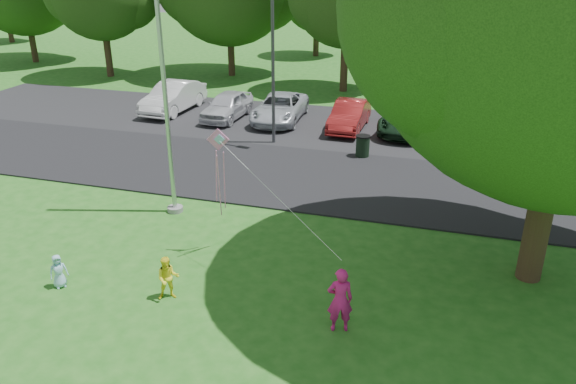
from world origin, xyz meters
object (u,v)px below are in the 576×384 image
(street_lamp, at_px, (279,47))
(child_yellow, at_px, (168,278))
(flagpole, at_px, (164,83))
(child_blue, at_px, (58,271))
(woman, at_px, (340,300))
(trash_can, at_px, (363,146))
(kite, at_px, (221,157))

(street_lamp, bearing_deg, child_yellow, -74.38)
(street_lamp, bearing_deg, flagpole, -88.16)
(child_blue, bearing_deg, street_lamp, 31.64)
(woman, height_order, child_yellow, woman)
(trash_can, bearing_deg, kite, -105.16)
(flagpole, distance_m, trash_can, 9.15)
(street_lamp, height_order, kite, street_lamp)
(flagpole, distance_m, child_blue, 6.11)
(flagpole, bearing_deg, child_blue, -98.67)
(child_blue, bearing_deg, flagpole, 32.09)
(kite, bearing_deg, child_blue, -154.06)
(trash_can, height_order, child_blue, trash_can)
(street_lamp, bearing_deg, trash_can, 1.97)
(flagpole, bearing_deg, child_yellow, -64.57)
(street_lamp, distance_m, trash_can, 5.24)
(woman, relative_size, child_blue, 1.75)
(trash_can, bearing_deg, woman, -83.04)
(trash_can, distance_m, woman, 11.36)
(street_lamp, height_order, child_blue, street_lamp)
(trash_can, bearing_deg, street_lamp, 170.72)
(street_lamp, height_order, trash_can, street_lamp)
(flagpole, relative_size, street_lamp, 1.46)
(street_lamp, distance_m, kite, 9.55)
(street_lamp, relative_size, kite, 1.67)
(flagpole, bearing_deg, woman, -35.55)
(trash_can, relative_size, child_blue, 1.04)
(flagpole, distance_m, kite, 3.51)
(woman, relative_size, child_yellow, 1.39)
(street_lamp, relative_size, trash_can, 7.42)
(trash_can, xyz_separation_m, child_yellow, (-2.81, -11.24, 0.09))
(flagpole, bearing_deg, kite, -37.86)
(street_lamp, relative_size, child_yellow, 6.14)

